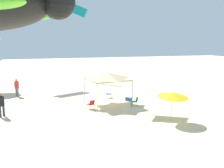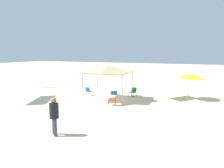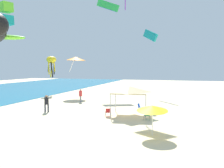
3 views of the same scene
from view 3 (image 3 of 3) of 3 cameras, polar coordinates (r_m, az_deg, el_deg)
name	(u,v)px [view 3 (image 3 of 3)]	position (r m, az deg, el deg)	size (l,w,h in m)	color
ground	(145,112)	(24.00, 8.66, -7.32)	(120.00, 120.00, 0.10)	beige
canopy_tent	(129,90)	(21.64, 4.63, -1.49)	(3.80, 3.83, 2.93)	#B7B7BC
beach_umbrella	(152,108)	(15.10, 10.67, -6.32)	(2.17, 2.15, 2.30)	silver
folding_chair_facing_ocean	(108,112)	(21.23, -1.01, -7.37)	(0.77, 0.71, 0.82)	black
folding_chair_near_cooler	(140,107)	(24.11, 7.52, -5.99)	(0.63, 0.71, 0.82)	black
folding_chair_left_of_tent	(149,115)	(20.24, 9.74, -8.02)	(0.61, 0.69, 0.82)	black
cooler_box	(153,113)	(22.23, 10.89, -7.63)	(0.74, 0.70, 0.40)	blue
person_beachcomber	(47,102)	(24.13, -17.04, -4.63)	(0.44, 0.44, 1.87)	#33384C
person_watching_sky	(81,94)	(29.93, -8.38, -2.76)	(0.45, 0.44, 1.87)	slate
kite_parafoil_teal	(150,35)	(38.46, 10.14, 12.60)	(3.80, 3.06, 2.76)	teal
kite_octopus_yellow	(51,61)	(39.99, -15.85, 5.97)	(1.71, 1.71, 3.80)	yellow
kite_box_lime	(6,14)	(27.40, -26.36, 16.41)	(1.48, 1.46, 2.46)	#66D82D
kite_parafoil_green	(108,6)	(42.21, -1.07, 20.13)	(0.77, 4.33, 2.60)	green
kite_delta_orange	(76,59)	(35.82, -9.61, 6.69)	(3.33, 3.34, 2.55)	orange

